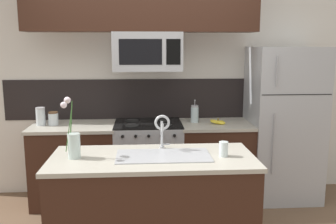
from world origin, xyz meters
TOP-DOWN VIEW (x-y plane):
  - rear_partition at (0.30, 1.28)m, footprint 5.20×0.10m
  - splash_band at (0.00, 1.22)m, footprint 3.38×0.01m
  - back_counter_left at (-0.84, 0.90)m, footprint 0.94×0.65m
  - back_counter_right at (0.78, 0.90)m, footprint 0.83×0.65m
  - stove_range at (0.00, 0.90)m, footprint 0.76×0.64m
  - microwave at (0.00, 0.88)m, footprint 0.74×0.40m
  - upper_cabinet_band at (-0.06, 0.85)m, footprint 2.47×0.34m
  - refrigerator at (1.57, 0.92)m, footprint 0.79×0.74m
  - storage_jar_tall at (-1.19, 0.91)m, footprint 0.10×0.10m
  - storage_jar_medium at (-1.06, 0.91)m, footprint 0.11×0.11m
  - banana_bunch at (0.79, 0.84)m, footprint 0.19×0.15m
  - french_press at (0.54, 0.96)m, footprint 0.09×0.09m
  - island_counter at (0.02, -0.35)m, footprint 1.65×0.74m
  - kitchen_sink at (0.10, -0.35)m, footprint 0.76×0.39m
  - sink_faucet at (0.11, -0.16)m, footprint 0.14×0.14m
  - drinking_glass at (0.59, -0.39)m, footprint 0.07×0.07m
  - flower_vase at (-0.61, -0.35)m, footprint 0.13×0.17m

SIDE VIEW (x-z plane):
  - island_counter at x=0.02m, z-range 0.00..0.91m
  - back_counter_left at x=-0.84m, z-range 0.00..0.91m
  - back_counter_right at x=0.78m, z-range 0.00..0.91m
  - stove_range at x=0.00m, z-range 0.00..0.93m
  - kitchen_sink at x=0.10m, z-range 0.76..0.92m
  - refrigerator at x=1.57m, z-range 0.00..1.77m
  - banana_bunch at x=0.79m, z-range 0.89..0.97m
  - drinking_glass at x=0.59m, z-range 0.91..1.03m
  - storage_jar_medium at x=-1.06m, z-range 0.91..1.06m
  - french_press at x=0.54m, z-range 0.88..1.14m
  - storage_jar_tall at x=-1.19m, z-range 0.91..1.11m
  - flower_vase at x=-0.61m, z-range 0.80..1.28m
  - sink_faucet at x=0.11m, z-range 0.95..1.26m
  - splash_band at x=0.00m, z-range 0.91..1.39m
  - rear_partition at x=0.30m, z-range 0.00..2.60m
  - microwave at x=0.00m, z-range 1.52..1.93m
  - upper_cabinet_band at x=-0.06m, z-range 1.93..2.53m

